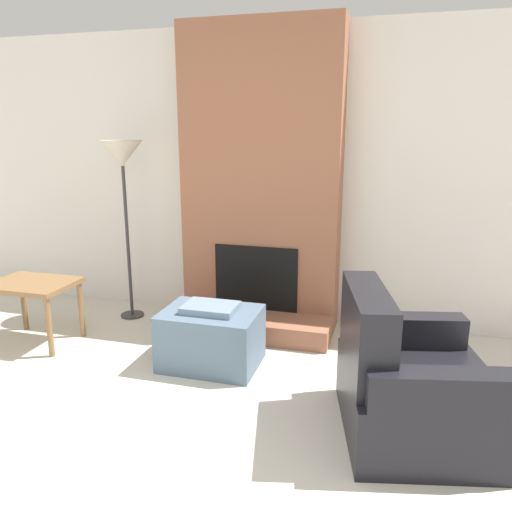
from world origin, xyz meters
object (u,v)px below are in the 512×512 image
Objects in this scene: ottoman at (211,337)px; side_table at (33,291)px; armchair at (405,389)px; floor_lamp_left at (122,161)px.

side_table is (-1.54, -0.00, 0.22)m from ottoman.
ottoman is 1.48m from armchair.
floor_lamp_left is at bearing 58.67° from side_table.
floor_lamp_left is (-1.09, 0.75, 1.23)m from ottoman.
ottoman is 1.07× the size of side_table.
armchair is 2.98m from side_table.
armchair is 0.66× the size of floor_lamp_left.
side_table is 1.34m from floor_lamp_left.
side_table is at bearing -121.33° from floor_lamp_left.
armchair is at bearing -26.96° from floor_lamp_left.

